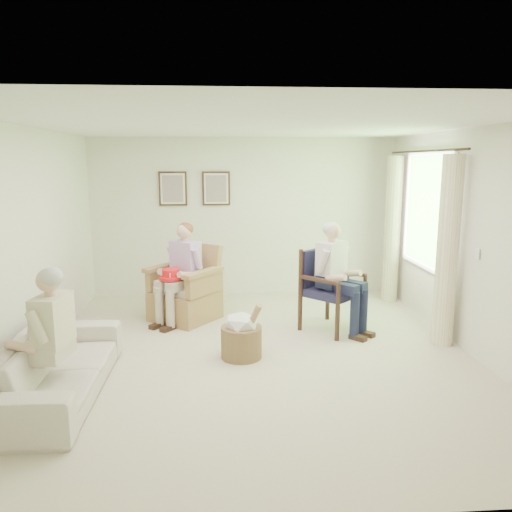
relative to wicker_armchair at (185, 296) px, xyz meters
name	(u,v)px	position (x,y,z in m)	size (l,w,h in m)	color
floor	(255,354)	(0.90, -1.42, -0.33)	(5.50, 5.50, 0.00)	beige
back_wall	(244,217)	(0.90, 1.33, 0.97)	(5.00, 0.04, 2.60)	silver
front_wall	(288,322)	(0.90, -4.17, 0.97)	(5.00, 0.04, 2.60)	silver
left_wall	(25,247)	(-1.60, -1.42, 0.97)	(0.04, 5.50, 2.60)	silver
right_wall	(471,242)	(3.40, -1.42, 0.97)	(0.04, 5.50, 2.60)	silver
ceiling	(255,125)	(0.90, -1.42, 2.27)	(5.00, 5.50, 0.02)	white
window	(427,208)	(3.37, -0.22, 1.25)	(0.13, 2.50, 1.63)	#2D6B23
curtain_left	(447,252)	(3.23, -1.20, 0.82)	(0.34, 0.34, 2.30)	beige
curtain_right	(392,230)	(3.23, 0.76, 0.82)	(0.34, 0.34, 2.30)	beige
framed_print_left	(173,189)	(-0.25, 1.29, 1.45)	(0.45, 0.05, 0.55)	#382114
framed_print_right	(216,189)	(0.45, 1.29, 1.45)	(0.45, 0.05, 0.55)	#382114
wicker_armchair	(185,296)	(0.00, 0.00, 0.00)	(0.82, 0.82, 1.05)	tan
wood_armchair	(331,285)	(1.99, -0.52, 0.25)	(0.69, 0.65, 1.06)	black
sofa	(58,365)	(-1.05, -2.31, -0.04)	(0.80, 2.04, 0.60)	beige
person_wicker	(183,266)	(0.00, -0.14, 0.46)	(0.40, 0.63, 1.36)	#BEAE99
person_dark	(335,269)	(1.99, -0.69, 0.51)	(0.40, 0.62, 1.41)	#191D38
person_sofa	(47,331)	(-1.05, -2.51, 0.38)	(0.42, 0.63, 1.26)	#BDB498
red_hat	(171,275)	(-0.16, -0.29, 0.37)	(0.32, 0.32, 0.14)	red
hatbox	(242,335)	(0.74, -1.50, -0.07)	(0.59, 0.59, 0.69)	#9F8056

